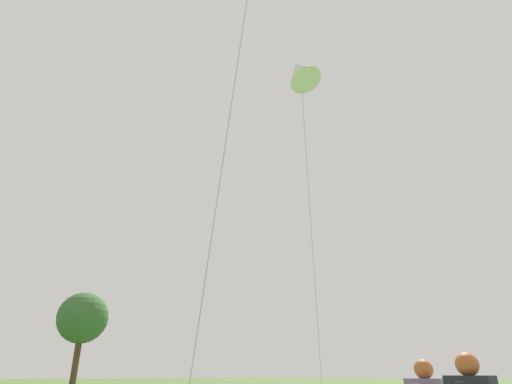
{
  "coord_description": "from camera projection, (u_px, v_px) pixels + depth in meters",
  "views": [
    {
      "loc": [
        -6.44,
        0.57,
        1.5
      ],
      "look_at": [
        1.79,
        8.51,
        6.44
      ],
      "focal_mm": 29.53,
      "sensor_mm": 36.0,
      "label": 1
    }
  ],
  "objects": [
    {
      "name": "tree_shrub_far",
      "position": [
        83.0,
        318.0,
        56.36
      ],
      "size": [
        6.62,
        6.62,
        11.72
      ],
      "color": "#513823",
      "rests_on": "ground"
    },
    {
      "name": "small_kite_diamond_red",
      "position": [
        301.0,
        72.0,
        13.23
      ],
      "size": [
        4.35,
        3.27,
        10.84
      ],
      "rotation": [
        0.0,
        0.0,
        -3.11
      ],
      "color": "white",
      "rests_on": "ground"
    }
  ]
}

